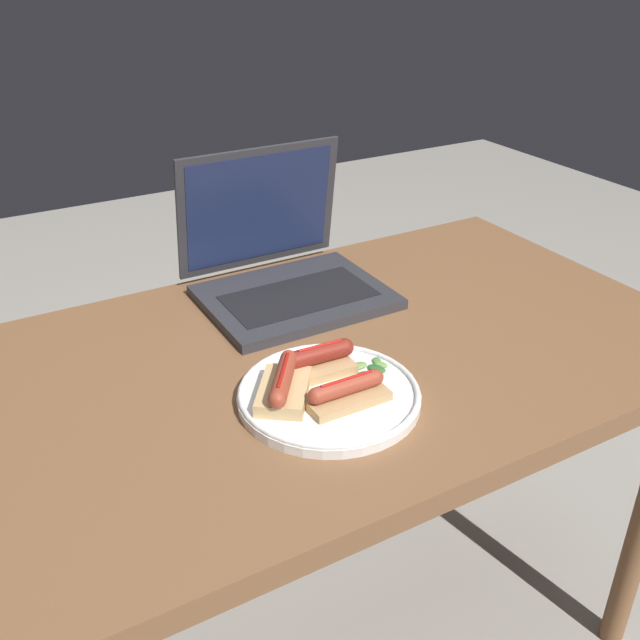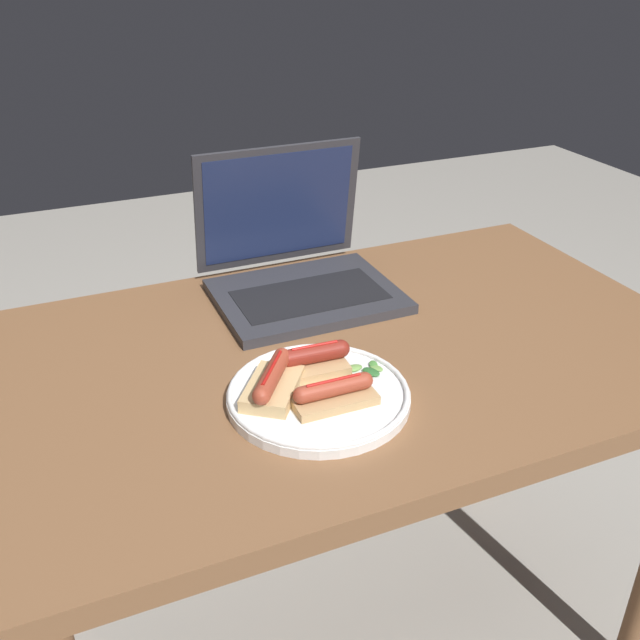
{
  "view_description": "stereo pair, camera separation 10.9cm",
  "coord_description": "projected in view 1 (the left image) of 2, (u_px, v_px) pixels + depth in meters",
  "views": [
    {
      "loc": [
        -0.53,
        -0.84,
        1.3
      ],
      "look_at": [
        -0.05,
        -0.0,
        0.78
      ],
      "focal_mm": 40.0,
      "sensor_mm": 36.0,
      "label": 1
    },
    {
      "loc": [
        -0.43,
        -0.89,
        1.3
      ],
      "look_at": [
        -0.05,
        -0.0,
        0.78
      ],
      "focal_mm": 40.0,
      "sensor_mm": 36.0,
      "label": 2
    }
  ],
  "objects": [
    {
      "name": "plate",
      "position": [
        329.0,
        395.0,
        1.01
      ],
      "size": [
        0.26,
        0.26,
        0.02
      ],
      "color": "white",
      "rests_on": "desk"
    },
    {
      "name": "desk",
      "position": [
        345.0,
        385.0,
        1.19
      ],
      "size": [
        1.15,
        0.7,
        0.72
      ],
      "color": "brown",
      "rests_on": "ground_plane"
    },
    {
      "name": "ground_plane",
      "position": [
        340.0,
        639.0,
        1.49
      ],
      "size": [
        6.0,
        6.0,
        0.0
      ],
      "primitive_type": "plane",
      "color": "#9E998E"
    },
    {
      "name": "sausage_toast_right",
      "position": [
        320.0,
        359.0,
        1.05
      ],
      "size": [
        0.11,
        0.08,
        0.04
      ],
      "rotation": [
        0.0,
        0.0,
        6.24
      ],
      "color": "tan",
      "rests_on": "plate"
    },
    {
      "name": "sausage_toast_left",
      "position": [
        346.0,
        392.0,
        0.98
      ],
      "size": [
        0.12,
        0.06,
        0.04
      ],
      "rotation": [
        0.0,
        0.0,
        3.13
      ],
      "color": "tan",
      "rests_on": "plate"
    },
    {
      "name": "laptop",
      "position": [
        286.0,
        270.0,
        1.29
      ],
      "size": [
        0.32,
        0.28,
        0.25
      ],
      "color": "#2D2D33",
      "rests_on": "desk"
    },
    {
      "name": "sausage_toast_middle",
      "position": [
        283.0,
        386.0,
        0.98
      ],
      "size": [
        0.12,
        0.13,
        0.05
      ],
      "rotation": [
        0.0,
        0.0,
        0.94
      ],
      "color": "tan",
      "rests_on": "plate"
    },
    {
      "name": "salad_pile",
      "position": [
        370.0,
        368.0,
        1.05
      ],
      "size": [
        0.06,
        0.05,
        0.01
      ],
      "color": "#2D662D",
      "rests_on": "plate"
    }
  ]
}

